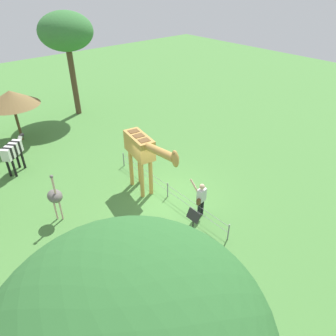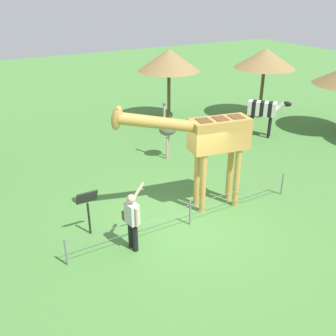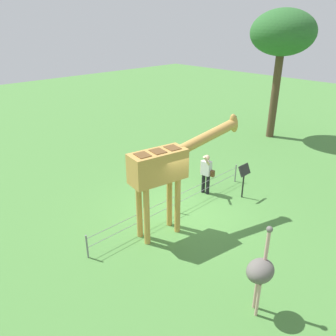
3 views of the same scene
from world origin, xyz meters
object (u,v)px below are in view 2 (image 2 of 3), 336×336
Objects in this scene: zebra at (264,111)px; visitor at (132,218)px; info_sign at (87,203)px; ostrich at (168,129)px; giraffe at (208,139)px; shade_hut_aside at (169,60)px; shade_hut_near at (265,58)px.

visitor is at bearing 28.40° from zebra.
visitor is 1.39m from info_sign.
ostrich is at bearing 0.25° from zebra.
shade_hut_aside is (-3.12, -7.65, 0.73)m from giraffe.
shade_hut_near is at bearing -153.46° from info_sign.
zebra is (-8.41, -4.55, 0.26)m from visitor.
ostrich is 0.66× the size of shade_hut_near.
shade_hut_aside is 2.62× the size of info_sign.
giraffe reaches higher than zebra.
ostrich reaches higher than visitor.
visitor is 0.51× the size of shade_hut_near.
ostrich reaches higher than info_sign.
shade_hut_aside reaches higher than shade_hut_near.
visitor is 1.30× the size of info_sign.
zebra is at bearing 123.16° from shade_hut_aside.
info_sign is (3.50, -0.40, -1.26)m from giraffe.
zebra is 4.82m from ostrich.
giraffe is 9.43m from shade_hut_near.
ostrich is (4.82, 0.02, 0.01)m from zebra.
giraffe reaches higher than ostrich.
shade_hut_near is 4.63m from shade_hut_aside.
shade_hut_near is at bearing -146.90° from visitor.
shade_hut_aside is 10.02m from info_sign.
giraffe is at bearing -164.26° from visitor.
info_sign is (9.15, 3.37, -0.21)m from zebra.
shade_hut_aside reaches higher than info_sign.
shade_hut_near is (-6.55, -2.08, 1.75)m from ostrich.
giraffe reaches higher than visitor.
visitor is 9.56m from zebra.
ostrich is 1.70× the size of info_sign.
zebra is 0.74× the size of ostrich.
shade_hut_aside reaches higher than giraffe.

